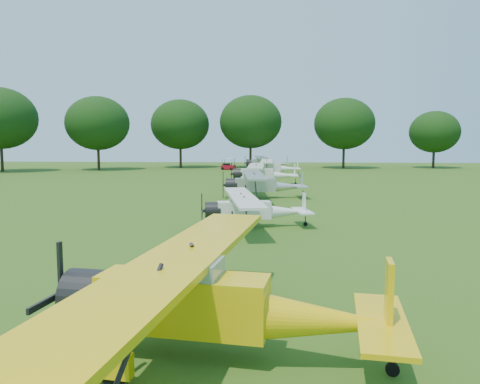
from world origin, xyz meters
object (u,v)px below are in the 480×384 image
Objects in this scene: aircraft_7 at (266,162)px; golf_cart at (228,166)px; aircraft_3 at (252,207)px; aircraft_2 at (209,295)px; aircraft_4 at (262,183)px; aircraft_5 at (262,172)px; aircraft_6 at (272,166)px.

golf_cart is (-6.21, -0.11, -0.74)m from aircraft_7.
aircraft_3 is at bearing -66.90° from golf_cart.
aircraft_2 is at bearing -100.77° from aircraft_3.
aircraft_4 is 12.38m from aircraft_5.
aircraft_3 is 52.57m from golf_cart.
aircraft_2 reaches higher than aircraft_6.
aircraft_6 is (1.01, 13.04, 0.00)m from aircraft_5.
aircraft_2 reaches higher than aircraft_4.
aircraft_5 is 4.67× the size of golf_cart.
golf_cart reaches higher than aircraft_3.
aircraft_5 is 27.36m from golf_cart.
aircraft_7 is at bearing 84.90° from aircraft_4.
aircraft_3 is 3.82× the size of golf_cart.
aircraft_6 is 4.68× the size of golf_cart.
aircraft_4 is 0.95× the size of aircraft_6.
aircraft_7 is (-0.18, 39.12, 0.10)m from aircraft_4.
aircraft_6 is (0.80, 25.41, 0.07)m from aircraft_4.
golf_cart is at bearing 117.63° from aircraft_6.
aircraft_6 is at bearing 78.71° from aircraft_3.
aircraft_4 is at bearing -89.72° from aircraft_5.
aircraft_5 is 13.08m from aircraft_6.
aircraft_4 is (0.22, 13.19, 0.18)m from aircraft_3.
aircraft_4 reaches higher than golf_cart.
aircraft_7 is 4.82× the size of golf_cart.
aircraft_3 is (0.27, 15.43, -0.29)m from aircraft_2.
aircraft_2 is at bearing -91.06° from aircraft_5.
aircraft_7 reaches higher than aircraft_4.
aircraft_6 is 15.41m from golf_cart.
golf_cart is at bearing 102.41° from aircraft_5.
aircraft_3 is 0.82× the size of aircraft_6.
aircraft_2 reaches higher than golf_cart.
aircraft_5 reaches higher than aircraft_3.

